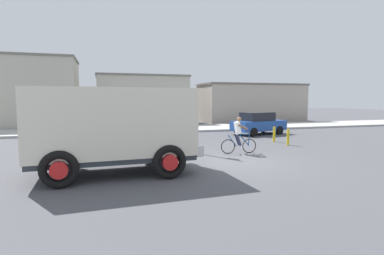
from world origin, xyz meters
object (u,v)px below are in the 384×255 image
Objects in this scene: cyclist at (239,135)px; bollard_far at (274,134)px; traffic_light_pole at (195,109)px; bollard_near at (288,137)px; truck_foreground at (114,125)px; car_red_near at (258,123)px.

bollard_far is (3.71, 2.89, -0.41)m from cyclist.
traffic_light_pole is 5.91m from bollard_near.
cyclist is 1.92× the size of bollard_far.
cyclist is (5.71, 2.29, -0.80)m from truck_foreground.
traffic_light_pole is 0.75× the size of car_red_near.
car_red_near is at bearing 74.71° from bollard_far.
traffic_light_pole reaches higher than bollard_near.
bollard_near is 1.00× the size of bollard_far.
bollard_near is at bearing 21.81° from cyclist.
cyclist is 8.13m from car_red_near.
traffic_light_pole is at bearing -158.87° from bollard_far.
bollard_near is (9.43, 3.78, -1.22)m from truck_foreground.
traffic_light_pole is (3.79, 3.00, 0.40)m from truck_foreground.
cyclist is at bearing -158.19° from bollard_near.
traffic_light_pole is 8.98m from car_red_near.
bollard_near is (5.63, 0.78, -1.62)m from traffic_light_pole.
cyclist is 0.54× the size of traffic_light_pole.
bollard_far is at bearing 28.78° from truck_foreground.
truck_foreground is at bearing -151.22° from bollard_far.
car_red_near is at bearing 41.59° from traffic_light_pole.
bollard_near is (3.71, 1.49, -0.41)m from cyclist.
car_red_near is 5.24m from bollard_near.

